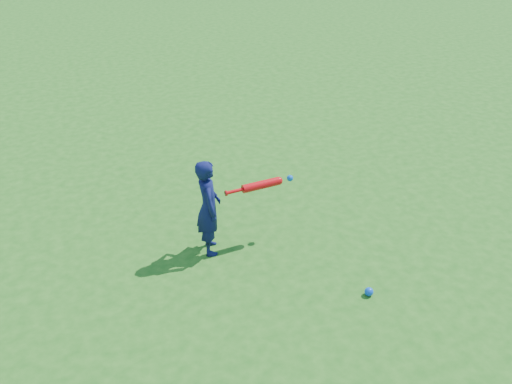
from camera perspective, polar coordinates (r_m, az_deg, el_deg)
ground at (r=5.64m, az=-10.33°, el=-6.47°), size 80.00×80.00×0.00m
child at (r=5.41m, az=-4.77°, el=-1.53°), size 0.28×0.38×0.98m
ground_ball_blue at (r=5.19m, az=11.23°, el=-9.75°), size 0.08×0.08×0.08m
bat_swing at (r=5.50m, az=0.80°, el=0.78°), size 0.72×0.15×0.08m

